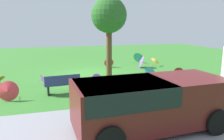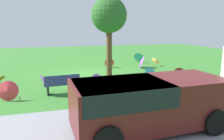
{
  "view_description": "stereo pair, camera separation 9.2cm",
  "coord_description": "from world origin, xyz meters",
  "views": [
    {
      "loc": [
        2.52,
        13.99,
        3.08
      ],
      "look_at": [
        -0.9,
        2.14,
        0.6
      ],
      "focal_mm": 35.23,
      "sensor_mm": 36.0,
      "label": 1
    },
    {
      "loc": [
        2.43,
        14.02,
        3.08
      ],
      "look_at": [
        -0.9,
        2.14,
        0.6
      ],
      "focal_mm": 35.23,
      "sensor_mm": 36.0,
      "label": 2
    }
  ],
  "objects": [
    {
      "name": "ground",
      "position": [
        0.0,
        0.0,
        0.0
      ],
      "size": [
        40.0,
        40.0,
        0.0
      ],
      "primitive_type": "plane",
      "color": "#387A2D"
    },
    {
      "name": "road_strip",
      "position": [
        0.0,
        8.08,
        0.0
      ],
      "size": [
        40.0,
        4.04,
        0.01
      ],
      "primitive_type": "cube",
      "color": "gray",
      "rests_on": "ground"
    },
    {
      "name": "van_dark",
      "position": [
        -0.18,
        8.31,
        0.91
      ],
      "size": [
        4.68,
        2.3,
        1.53
      ],
      "color": "#591919",
      "rests_on": "ground"
    },
    {
      "name": "park_bench",
      "position": [
        2.01,
        4.0,
        0.47
      ],
      "size": [
        1.64,
        0.64,
        0.9
      ],
      "color": "navy",
      "rests_on": "ground"
    },
    {
      "name": "shade_tree",
      "position": [
        -1.01,
        1.13,
        3.63
      ],
      "size": [
        2.12,
        2.12,
        4.77
      ],
      "color": "brown",
      "rests_on": "ground"
    },
    {
      "name": "parasol_purple_1",
      "position": [
        2.88,
        2.0,
        0.29
      ],
      "size": [
        0.56,
        0.64,
        0.59
      ],
      "color": "tan",
      "rests_on": "ground"
    },
    {
      "name": "parasol_red_0",
      "position": [
        -5.48,
        1.81,
        0.26
      ],
      "size": [
        0.68,
        0.6,
        0.53
      ],
      "color": "tan",
      "rests_on": "ground"
    },
    {
      "name": "parasol_yellow_0",
      "position": [
        -5.43,
        -1.29,
        0.45
      ],
      "size": [
        0.95,
        0.93,
        0.71
      ],
      "color": "tan",
      "rests_on": "ground"
    },
    {
      "name": "parasol_red_2",
      "position": [
        -1.82,
        -1.93,
        0.36
      ],
      "size": [
        0.75,
        0.71,
        0.73
      ],
      "color": "tan",
      "rests_on": "ground"
    },
    {
      "name": "parasol_teal_0",
      "position": [
        -3.24,
        2.43,
        0.36
      ],
      "size": [
        1.01,
        0.9,
        0.73
      ],
      "color": "tan",
      "rests_on": "ground"
    },
    {
      "name": "parasol_teal_1",
      "position": [
        -4.86,
        -3.3,
        0.44
      ],
      "size": [
        0.98,
        1.01,
        0.89
      ],
      "color": "tan",
      "rests_on": "ground"
    },
    {
      "name": "parasol_purple_4",
      "position": [
        -4.03,
        -1.01,
        0.45
      ],
      "size": [
        0.94,
        1.0,
        0.91
      ],
      "color": "tan",
      "rests_on": "ground"
    },
    {
      "name": "parasol_purple_5",
      "position": [
        0.25,
        3.85,
        0.42
      ],
      "size": [
        0.95,
        0.86,
        0.84
      ],
      "color": "tan",
      "rests_on": "ground"
    },
    {
      "name": "parasol_red_4",
      "position": [
        4.25,
        4.4,
        0.43
      ],
      "size": [
        0.89,
        0.88,
        0.86
      ],
      "color": "tan",
      "rests_on": "ground"
    }
  ]
}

